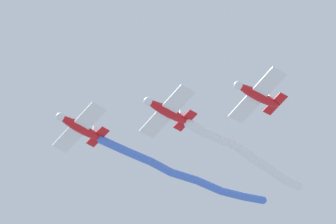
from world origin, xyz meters
TOP-DOWN VIEW (x-y plane):
  - airplane_lead at (2.28, -4.26)m, footprint 7.29×5.60m
  - smoke_trail_lead at (-2.99, -15.39)m, footprint 10.17×17.82m
  - airplane_left_wing at (-5.98, -7.33)m, footprint 7.24×5.59m
  - smoke_trail_left_wing at (-9.21, -17.68)m, footprint 5.64×17.10m
  - airplane_right_wing at (-14.23, -10.39)m, footprint 7.17×5.57m

SIDE VIEW (x-z plane):
  - smoke_trail_lead at x=-2.99m, z-range 56.34..57.89m
  - airplane_lead at x=2.28m, z-range 56.23..58.03m
  - airplane_left_wing at x=-5.98m, z-range 56.48..58.28m
  - airplane_right_wing at x=-14.23m, z-range 56.73..58.53m
  - smoke_trail_left_wing at x=-9.21m, z-range 56.71..60.37m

